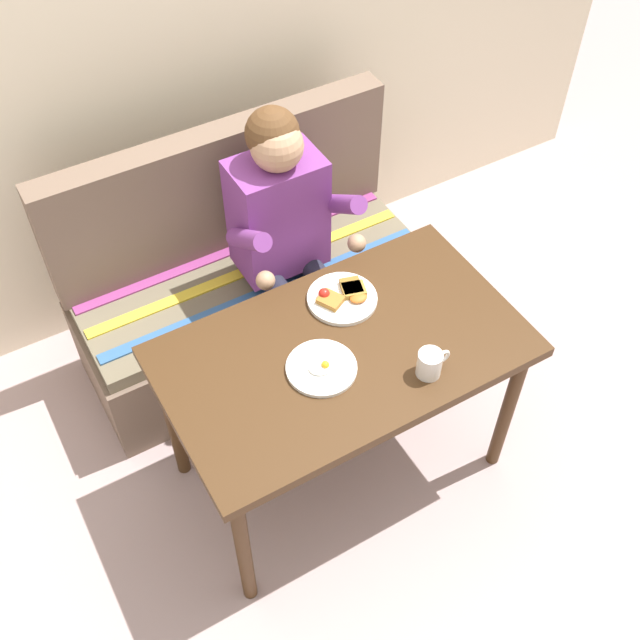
{
  "coord_description": "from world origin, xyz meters",
  "views": [
    {
      "loc": [
        -0.87,
        -1.35,
        2.71
      ],
      "look_at": [
        0.0,
        0.15,
        0.72
      ],
      "focal_mm": 43.76,
      "sensor_mm": 36.0,
      "label": 1
    }
  ],
  "objects_px": {
    "table": "(342,363)",
    "couch": "(247,286)",
    "plate_breakfast": "(343,297)",
    "plate_eggs": "(322,368)",
    "coffee_mug": "(430,363)",
    "person": "(287,229)"
  },
  "relations": [
    {
      "from": "plate_breakfast",
      "to": "plate_eggs",
      "type": "distance_m",
      "value": 0.31
    },
    {
      "from": "couch",
      "to": "plate_breakfast",
      "type": "relative_size",
      "value": 5.92
    },
    {
      "from": "person",
      "to": "plate_breakfast",
      "type": "height_order",
      "value": "person"
    },
    {
      "from": "person",
      "to": "plate_eggs",
      "type": "distance_m",
      "value": 0.67
    },
    {
      "from": "plate_breakfast",
      "to": "coffee_mug",
      "type": "xyz_separation_m",
      "value": [
        0.07,
        -0.41,
        0.03
      ]
    },
    {
      "from": "table",
      "to": "plate_breakfast",
      "type": "xyz_separation_m",
      "value": [
        0.11,
        0.18,
        0.1
      ]
    },
    {
      "from": "table",
      "to": "couch",
      "type": "height_order",
      "value": "couch"
    },
    {
      "from": "couch",
      "to": "table",
      "type": "bearing_deg",
      "value": -90.0
    },
    {
      "from": "plate_breakfast",
      "to": "coffee_mug",
      "type": "relative_size",
      "value": 2.06
    },
    {
      "from": "table",
      "to": "plate_breakfast",
      "type": "relative_size",
      "value": 4.93
    },
    {
      "from": "couch",
      "to": "coffee_mug",
      "type": "height_order",
      "value": "couch"
    },
    {
      "from": "plate_breakfast",
      "to": "plate_eggs",
      "type": "xyz_separation_m",
      "value": [
        -0.22,
        -0.23,
        -0.01
      ]
    },
    {
      "from": "plate_eggs",
      "to": "coffee_mug",
      "type": "xyz_separation_m",
      "value": [
        0.29,
        -0.18,
        0.04
      ]
    },
    {
      "from": "couch",
      "to": "person",
      "type": "distance_m",
      "value": 0.46
    },
    {
      "from": "plate_breakfast",
      "to": "plate_eggs",
      "type": "relative_size",
      "value": 1.06
    },
    {
      "from": "plate_breakfast",
      "to": "couch",
      "type": "bearing_deg",
      "value": 100.78
    },
    {
      "from": "table",
      "to": "coffee_mug",
      "type": "bearing_deg",
      "value": -50.64
    },
    {
      "from": "plate_breakfast",
      "to": "table",
      "type": "bearing_deg",
      "value": -121.01
    },
    {
      "from": "table",
      "to": "couch",
      "type": "distance_m",
      "value": 0.83
    },
    {
      "from": "coffee_mug",
      "to": "table",
      "type": "bearing_deg",
      "value": 129.36
    },
    {
      "from": "coffee_mug",
      "to": "person",
      "type": "bearing_deg",
      "value": 95.01
    },
    {
      "from": "couch",
      "to": "plate_eggs",
      "type": "distance_m",
      "value": 0.91
    }
  ]
}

